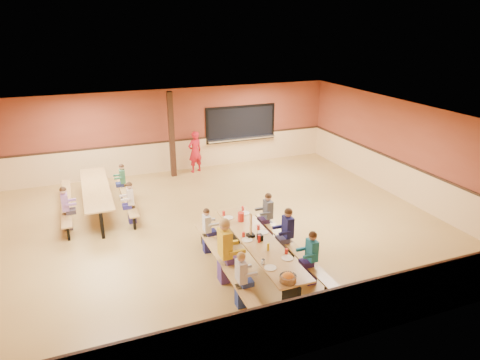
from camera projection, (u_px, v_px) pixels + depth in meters
name	position (u px, v px, depth m)	size (l,w,h in m)	color
ground	(218.00, 226.00, 11.58)	(12.00, 12.00, 0.00)	olive
room_envelope	(218.00, 203.00, 11.34)	(12.04, 10.04, 3.02)	brown
kitchen_pass_through	(241.00, 125.00, 16.26)	(2.78, 0.28, 1.38)	black
structural_post	(172.00, 135.00, 14.82)	(0.18, 0.18, 3.00)	black
cafeteria_table_main	(259.00, 249.00, 9.40)	(1.91, 3.70, 0.74)	#AA8043
cafeteria_table_second	(96.00, 194.00, 12.36)	(1.91, 3.70, 0.74)	#AA8043
seated_child_white_left	(241.00, 280.00, 8.18)	(0.35, 0.29, 1.17)	#B9BAC0
seated_adult_yellow	(225.00, 251.00, 8.94)	(0.48, 0.39, 1.44)	gold
seated_child_grey_left	(207.00, 231.00, 10.14)	(0.33, 0.27, 1.12)	silver
seated_child_teal_right	(311.00, 258.00, 8.91)	(0.36, 0.30, 1.20)	#1B6984
seated_child_navy_right	(287.00, 234.00, 9.85)	(0.39, 0.32, 1.25)	#16174C
seated_child_char_right	(268.00, 216.00, 10.80)	(0.37, 0.30, 1.21)	#4F525A
seated_child_purple_sec	(66.00, 209.00, 11.23)	(0.36, 0.30, 1.20)	#92609A
seated_child_green_sec	(123.00, 182.00, 13.15)	(0.33, 0.27, 1.13)	#316F4A
seated_child_tan_sec	(131.00, 203.00, 11.62)	(0.35, 0.29, 1.17)	beige
standing_woman	(195.00, 152.00, 15.50)	(0.55, 0.36, 1.52)	red
punch_pitcher	(241.00, 217.00, 10.18)	(0.16, 0.16, 0.22)	red
chip_bowl	(288.00, 278.00, 7.84)	(0.32, 0.32, 0.15)	orange
napkin_dispenser	(260.00, 237.00, 9.32)	(0.10, 0.14, 0.13)	black
condiment_mustard	(268.00, 247.00, 8.89)	(0.06, 0.06, 0.17)	yellow
condiment_ketchup	(259.00, 239.00, 9.21)	(0.06, 0.06, 0.17)	#B2140F
table_paddle	(251.00, 231.00, 9.44)	(0.16, 0.16, 0.56)	black
place_settings	(259.00, 238.00, 9.31)	(0.65, 3.30, 0.11)	beige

